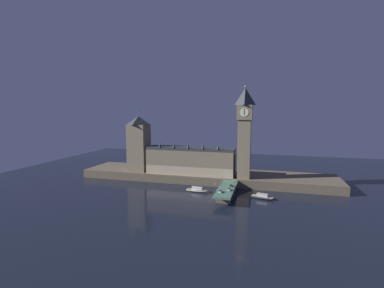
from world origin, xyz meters
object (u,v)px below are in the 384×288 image
car_northbound_trail (220,191)px  pedestrian_near_rail (217,190)px  pedestrian_mid_walk (234,187)px  boat_downstream (262,197)px  street_lamp_near (215,187)px  pedestrian_far_rail (221,183)px  victoria_tower (139,143)px  clock_tower (245,130)px  car_southbound_trail (231,185)px  street_lamp_mid (234,183)px  car_southbound_lead (229,189)px  boat_upstream (197,190)px  street_lamp_far (222,177)px

car_northbound_trail → pedestrian_near_rail: (-2.57, 0.98, 0.18)m
pedestrian_mid_walk → boat_downstream: (19.73, 0.69, -6.01)m
street_lamp_near → boat_downstream: bearing=28.3°
pedestrian_far_rail → victoria_tower: bearing=162.1°
clock_tower → boat_downstream: size_ratio=4.20×
pedestrian_near_rail → car_southbound_trail: bearing=64.0°
pedestrian_far_rail → street_lamp_mid: street_lamp_mid is taller
car_northbound_trail → car_southbound_lead: car_northbound_trail is taller
pedestrian_near_rail → car_northbound_trail: bearing=-21.0°
car_northbound_trail → pedestrian_near_rail: 2.76m
car_northbound_trail → boat_upstream: bearing=139.0°
car_northbound_trail → car_southbound_lead: (5.14, 6.21, -0.02)m
car_southbound_trail → boat_upstream: size_ratio=0.22×
car_southbound_trail → boat_downstream: 23.23m
car_southbound_trail → clock_tower: bearing=76.1°
car_southbound_lead → boat_upstream: (-25.55, 11.56, -5.73)m
car_southbound_trail → pedestrian_near_rail: pedestrian_near_rail is taller
boat_downstream → street_lamp_mid: bearing=-175.1°
boat_upstream → victoria_tower: bearing=154.7°
car_southbound_trail → pedestrian_near_rail: size_ratio=2.43×
car_southbound_lead → boat_upstream: 28.63m
car_southbound_trail → victoria_tower: bearing=161.0°
victoria_tower → clock_tower: bearing=-2.0°
car_northbound_trail → boat_upstream: (-20.42, 17.77, -5.75)m
street_lamp_mid → boat_downstream: (19.33, 1.66, -9.14)m
street_lamp_far → boat_downstream: (30.40, -13.06, -9.16)m
pedestrian_mid_walk → street_lamp_mid: 3.30m
pedestrian_mid_walk → pedestrian_far_rail: pedestrian_mid_walk is taller
victoria_tower → street_lamp_mid: victoria_tower is taller
car_southbound_trail → street_lamp_near: 21.32m
street_lamp_far → boat_upstream: street_lamp_far is taller
pedestrian_far_rail → clock_tower: bearing=57.3°
street_lamp_mid → boat_downstream: bearing=4.9°
car_northbound_trail → street_lamp_near: 5.28m
pedestrian_far_rail → pedestrian_mid_walk: bearing=-38.4°
street_lamp_far → street_lamp_near: bearing=-90.0°
pedestrian_near_rail → street_lamp_mid: size_ratio=0.26×
street_lamp_far → boat_upstream: size_ratio=0.36×
clock_tower → boat_upstream: 60.59m
clock_tower → pedestrian_mid_walk: bearing=-97.6°
victoria_tower → car_southbound_lead: (87.07, -40.64, -24.52)m
car_southbound_lead → pedestrian_far_rail: size_ratio=2.74×
street_lamp_far → clock_tower: bearing=48.7°
street_lamp_near → street_lamp_mid: 18.42m
car_northbound_trail → car_southbound_lead: 8.06m
pedestrian_near_rail → clock_tower: bearing=71.4°
car_southbound_trail → boat_downstream: bearing=-7.7°
street_lamp_near → pedestrian_near_rail: bearing=83.6°
car_southbound_lead → pedestrian_near_rail: bearing=-145.9°
pedestrian_near_rail → pedestrian_far_rail: size_ratio=1.01×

